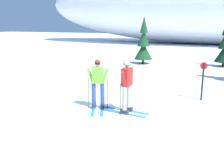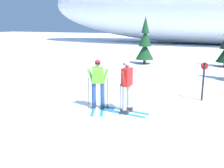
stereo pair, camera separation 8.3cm
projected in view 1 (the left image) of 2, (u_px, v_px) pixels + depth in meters
name	position (u px, v px, depth m)	size (l,w,h in m)	color
ground_plane	(108.00, 105.00, 9.62)	(120.00, 120.00, 0.00)	white
skier_lime_jacket	(98.00, 83.00, 9.03)	(0.94, 1.59, 1.76)	#2893CC
skier_red_jacket	(127.00, 86.00, 8.57)	(1.75, 0.81, 1.81)	#2893CC
pine_tree_far_left	(144.00, 44.00, 18.84)	(1.33, 1.33, 3.45)	#47301E
snow_ridge_background	(216.00, 1.00, 35.05)	(50.60, 14.88, 11.77)	white
trail_marker_post	(203.00, 79.00, 9.99)	(0.28, 0.07, 1.52)	black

